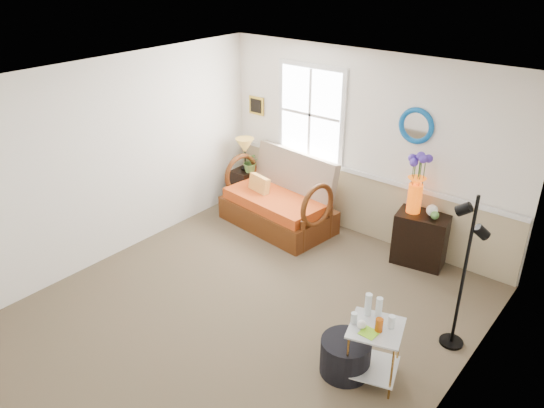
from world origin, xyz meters
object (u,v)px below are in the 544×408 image
Objects in this scene: floor_lamp at (464,274)px; ottoman at (345,356)px; lamp_stand at (244,187)px; cabinet at (421,239)px; loveseat at (278,193)px; side_table at (373,353)px.

floor_lamp is 3.51× the size of ottoman.
lamp_stand is 1.17× the size of ottoman.
floor_lamp is (0.97, -1.27, 0.51)m from cabinet.
lamp_stand is 0.33× the size of floor_lamp.
floor_lamp reaches higher than lamp_stand.
loveseat is at bearing -179.80° from cabinet.
loveseat is 3.20m from floor_lamp.
lamp_stand reaches higher than ottoman.
side_table is at bearing 19.21° from ottoman.
cabinet is (2.08, 0.36, -0.18)m from loveseat.
cabinet is at bearing 2.10° from lamp_stand.
ottoman is at bearing -160.79° from side_table.
side_table is 0.36× the size of floor_lamp.
cabinet reaches higher than side_table.
floor_lamp is at bearing 58.16° from ottoman.
floor_lamp is (3.94, -1.16, 0.57)m from lamp_stand.
floor_lamp is (3.05, -0.90, 0.33)m from loveseat.
lamp_stand is at bearing 172.42° from cabinet.
lamp_stand is at bearing 158.39° from floor_lamp.
floor_lamp is 1.42m from ottoman.
cabinet is at bearing 97.67° from ottoman.
floor_lamp reaches higher than side_table.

